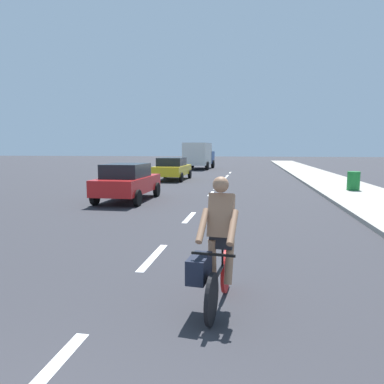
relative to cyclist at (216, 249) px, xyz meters
The scene contains 15 objects.
ground_plane 16.02m from the cyclist, 95.30° to the left, with size 160.00×160.00×0.00m, color #2D2D33.
sidewalk_strip 18.77m from the cyclist, 72.93° to the left, with size 3.60×80.00×0.14m, color #9E998E.
lane_stripe_1 2.54m from the cyclist, 128.03° to the right, with size 0.16×1.80×0.01m, color white.
lane_stripe_2 2.65m from the cyclist, 126.01° to the left, with size 0.16×1.80×0.01m, color white.
lane_stripe_3 6.47m from the cyclist, 103.33° to the left, with size 0.16×1.80×0.01m, color white.
lane_stripe_4 12.42m from the cyclist, 96.85° to the left, with size 0.16×1.80×0.01m, color white.
lane_stripe_5 14.97m from the cyclist, 95.67° to the left, with size 0.16×1.80×0.01m, color white.
lane_stripe_6 21.66m from the cyclist, 93.92° to the left, with size 0.16×1.80×0.01m, color white.
lane_stripe_7 23.91m from the cyclist, 93.55° to the left, with size 0.16×1.80×0.01m, color white.
lane_stripe_8 27.81m from the cyclist, 93.05° to the left, with size 0.16×1.80×0.01m, color white.
cyclist is the anchor object (origin of this frame).
parked_car_red 10.51m from the cyclist, 116.50° to the left, with size 1.92×4.13×1.57m.
parked_car_yellow 20.04m from the cyclist, 104.54° to the left, with size 2.09×4.50×1.57m.
delivery_truck 33.43m from the cyclist, 98.93° to the left, with size 2.89×6.34×2.80m.
trash_bin_far 14.84m from the cyclist, 68.37° to the left, with size 0.60×0.60×0.93m, color #19722D.
Camera 1 is at (1.94, -0.57, 2.19)m, focal length 32.78 mm.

